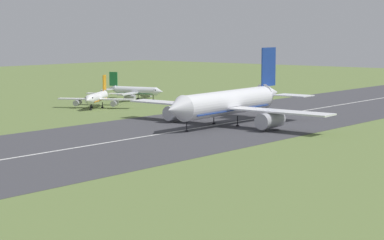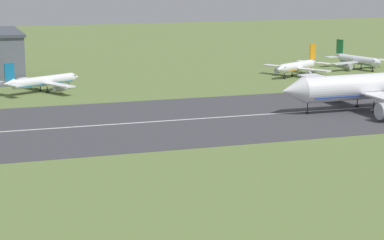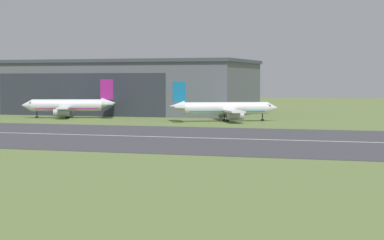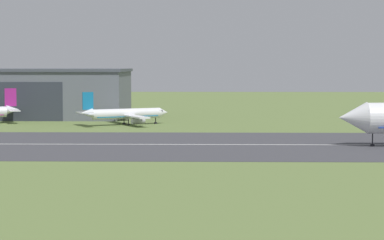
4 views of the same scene
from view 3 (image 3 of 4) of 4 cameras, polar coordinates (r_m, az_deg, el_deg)
runway_strip at (r=123.56m, az=-0.91°, el=-1.34°), size 488.88×54.38×0.06m
runway_centreline at (r=123.56m, az=-0.91°, el=-1.33°), size 439.99×0.70×0.01m
hangar_building at (r=217.37m, az=-6.48°, el=2.51°), size 83.17×35.22×15.18m
airplane_parked_west at (r=173.40m, az=2.52°, el=0.88°), size 25.39×22.70×9.16m
airplane_parked_far_east at (r=191.69m, az=-9.40°, el=1.09°), size 24.33×19.56×9.79m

